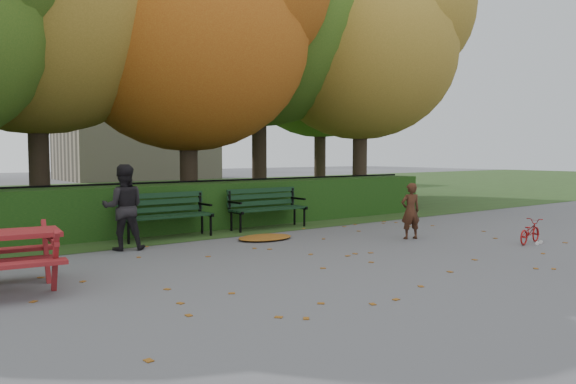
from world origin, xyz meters
TOP-DOWN VIEW (x-y plane):
  - ground at (0.00, 0.00)m, footprint 90.00×90.00m
  - grass_strip at (0.00, 14.00)m, footprint 90.00×90.00m
  - building_right at (8.00, 28.00)m, footprint 9.00×6.00m
  - hedge at (0.00, 4.50)m, footprint 13.00×0.90m
  - iron_fence at (0.00, 5.30)m, footprint 14.00×0.04m
  - tree_c at (0.83, 5.96)m, footprint 6.30×6.00m
  - tree_d at (3.88, 7.23)m, footprint 7.14×6.80m
  - tree_e at (6.52, 5.77)m, footprint 6.09×5.80m
  - tree_g at (8.33, 9.76)m, footprint 6.30×6.00m
  - bench_left at (-1.30, 3.70)m, footprint 1.80×0.57m
  - bench_right at (1.10, 3.70)m, footprint 1.80×0.57m
  - leaf_pile at (0.16, 2.40)m, footprint 1.29×1.05m
  - leaf_scatter at (0.00, 0.30)m, footprint 9.00×5.70m
  - child at (2.44, 0.76)m, footprint 0.46×0.38m
  - adult at (-2.43, 2.90)m, footprint 0.86×0.77m
  - bicycle at (3.76, -0.93)m, footprint 0.88×0.42m

SIDE VIEW (x-z plane):
  - ground at x=0.00m, z-range 0.00..0.00m
  - grass_strip at x=0.00m, z-range 0.01..0.01m
  - leaf_scatter at x=0.00m, z-range 0.00..0.01m
  - leaf_pile at x=0.16m, z-range 0.00..0.08m
  - bicycle at x=3.76m, z-range 0.00..0.44m
  - hedge at x=0.00m, z-range 0.00..1.00m
  - bench_left at x=-1.30m, z-range 0.08..0.96m
  - bench_right at x=1.10m, z-range 0.08..0.96m
  - iron_fence at x=0.00m, z-range 0.03..1.05m
  - child at x=2.44m, z-range 0.00..1.09m
  - adult at x=-2.43m, z-range 0.00..1.47m
  - tree_c at x=0.83m, z-range 0.82..8.82m
  - tree_e at x=6.52m, z-range 1.01..9.16m
  - tree_g at x=8.33m, z-range 1.10..9.65m
  - tree_d at x=3.88m, z-range 1.19..10.77m
  - building_right at x=8.00m, z-range 0.00..12.00m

